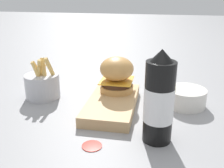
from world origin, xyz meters
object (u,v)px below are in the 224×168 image
(burger, at_px, (117,74))
(side_bowl, at_px, (186,97))
(ketchup_bottle, at_px, (159,101))
(spoon, at_px, (172,85))
(fries_basket, at_px, (42,85))
(serving_board, at_px, (112,104))

(burger, distance_m, side_bowl, 0.24)
(burger, distance_m, ketchup_bottle, 0.27)
(burger, height_order, spoon, burger)
(fries_basket, distance_m, side_bowl, 0.48)
(ketchup_bottle, distance_m, spoon, 0.41)
(serving_board, xyz_separation_m, side_bowl, (0.06, -0.23, 0.01))
(burger, relative_size, side_bowl, 0.93)
(burger, bearing_deg, side_bowl, -91.51)
(ketchup_bottle, bearing_deg, serving_board, 42.66)
(serving_board, xyz_separation_m, burger, (0.07, -0.00, 0.08))
(ketchup_bottle, relative_size, side_bowl, 1.86)
(burger, distance_m, fries_basket, 0.26)
(burger, xyz_separation_m, side_bowl, (-0.01, -0.23, -0.06))
(burger, height_order, side_bowl, burger)
(fries_basket, bearing_deg, burger, -84.05)
(ketchup_bottle, bearing_deg, side_bowl, -21.22)
(fries_basket, xyz_separation_m, spoon, (0.19, -0.44, -0.04))
(ketchup_bottle, distance_m, side_bowl, 0.25)
(serving_board, bearing_deg, burger, -1.95)
(ketchup_bottle, distance_m, fries_basket, 0.45)
(spoon, bearing_deg, fries_basket, -155.27)
(spoon, bearing_deg, burger, -137.50)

